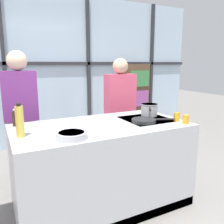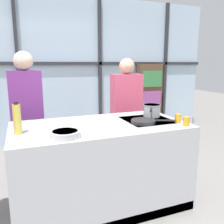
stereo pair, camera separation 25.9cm
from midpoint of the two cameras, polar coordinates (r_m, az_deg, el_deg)
ground_plane at (r=2.86m, az=0.16°, el=-21.02°), size 18.00×18.00×0.00m
back_window_wall at (r=4.68m, az=-10.56°, el=9.76°), size 6.40×0.10×2.80m
bookshelf at (r=5.24m, az=10.38°, el=2.92°), size 0.54×0.19×1.53m
demo_island at (r=2.64m, az=0.21°, el=-12.66°), size 1.81×0.95×0.91m
spectator_far_left at (r=3.17m, az=-17.66°, el=0.83°), size 0.40×0.24×1.69m
spectator_center_left at (r=3.55m, az=5.56°, el=1.30°), size 0.45×0.23×1.62m
frying_pan at (r=2.57m, az=10.59°, el=-2.26°), size 0.46×0.26×0.04m
saucepan at (r=2.89m, az=12.09°, el=0.39°), size 0.27×0.34×0.15m
white_plate at (r=2.53m, az=-9.59°, el=-2.75°), size 0.24×0.24×0.01m
mixing_bowl at (r=2.07m, az=-7.73°, el=-5.25°), size 0.27×0.27×0.06m
oil_bottle at (r=2.23m, az=-18.84°, el=-1.64°), size 0.07×0.07×0.30m
pepper_grinder at (r=2.65m, az=-19.40°, el=-0.96°), size 0.04×0.04×0.18m
juice_glass_near at (r=2.58m, az=20.26°, el=-2.13°), size 0.06×0.06×0.09m
juice_glass_far at (r=2.69m, az=18.30°, el=-1.48°), size 0.06×0.06×0.09m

